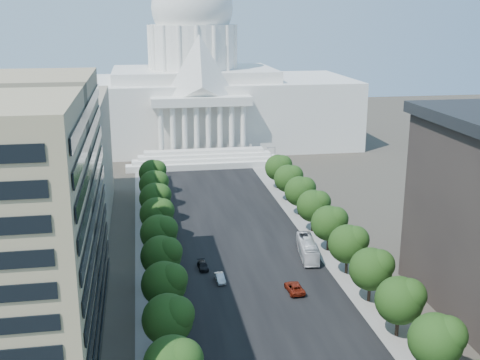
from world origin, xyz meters
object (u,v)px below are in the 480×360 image
car_red (294,288)px  city_bus (308,249)px  car_dark_b (203,266)px  car_silver (220,278)px

car_red → city_bus: bearing=-115.9°
car_dark_b → city_bus: 22.52m
car_dark_b → city_bus: (22.34, 2.60, 1.16)m
city_bus → car_silver: bearing=-148.4°
car_silver → city_bus: 21.67m
car_silver → car_dark_b: size_ratio=0.97×
car_red → car_silver: bearing=-29.4°
car_red → car_dark_b: bearing=-42.0°
car_red → city_bus: size_ratio=0.45×
car_silver → city_bus: city_bus is taller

